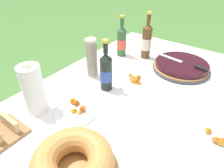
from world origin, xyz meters
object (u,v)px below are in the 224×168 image
bundt_cake (73,162)px  snack_plate_right (132,80)px  snack_plate_near (75,111)px  cider_bottle_amber (147,41)px  snack_plate_left (219,140)px  berry_tart (181,66)px  juice_bottle_red (106,72)px  cup_stack (92,58)px  paper_towel_roll (33,89)px  serving_knife (186,63)px  cider_bottle_green (122,41)px

bundt_cake → snack_plate_right: size_ratio=1.53×
snack_plate_near → cider_bottle_amber: bearing=1.1°
snack_plate_left → bundt_cake: bearing=138.9°
berry_tart → juice_bottle_red: bearing=149.7°
cider_bottle_amber → snack_plate_right: 0.40m
cup_stack → snack_plate_right: cup_stack is taller
berry_tart → snack_plate_near: snack_plate_near is taller
berry_tart → paper_towel_roll: 0.99m
bundt_cake → snack_plate_near: bundt_cake is taller
berry_tart → paper_towel_roll: paper_towel_roll is taller
berry_tart → bundt_cake: size_ratio=1.15×
serving_knife → cup_stack: bearing=50.3°
snack_plate_left → serving_knife: bearing=33.0°
snack_plate_left → paper_towel_roll: bearing=112.1°
cider_bottle_green → snack_plate_near: cider_bottle_green is taller
juice_bottle_red → paper_towel_roll: bearing=155.1°
snack_plate_left → snack_plate_right: 0.60m
cup_stack → snack_plate_right: 0.30m
bundt_cake → cider_bottle_green: cider_bottle_green is taller
snack_plate_left → snack_plate_near: bearing=109.9°
snack_plate_left → snack_plate_right: snack_plate_right is taller
snack_plate_left → snack_plate_right: size_ratio=0.95×
berry_tart → juice_bottle_red: juice_bottle_red is taller
cider_bottle_green → snack_plate_right: size_ratio=1.41×
snack_plate_right → paper_towel_roll: 0.61m
snack_plate_near → snack_plate_left: (0.24, -0.66, 0.00)m
berry_tart → snack_plate_left: size_ratio=1.85×
snack_plate_right → paper_towel_roll: paper_towel_roll is taller
bundt_cake → cup_stack: bearing=35.0°
cider_bottle_green → cider_bottle_amber: (0.08, -0.18, 0.02)m
berry_tart → bundt_cake: 1.02m
bundt_cake → paper_towel_roll: (0.14, 0.41, 0.08)m
bundt_cake → snack_plate_left: bearing=-41.1°
paper_towel_roll → berry_tart: bearing=-28.0°
snack_plate_near → paper_towel_roll: paper_towel_roll is taller
cup_stack → snack_plate_right: (0.10, -0.26, -0.12)m
bundt_cake → juice_bottle_red: bearing=24.9°
cider_bottle_amber → snack_plate_near: 0.81m
juice_bottle_red → cider_bottle_green: bearing=23.0°
cider_bottle_amber → snack_plate_right: cider_bottle_amber is taller
cup_stack → snack_plate_left: 0.84m
cup_stack → paper_towel_roll: size_ratio=1.00×
snack_plate_near → snack_plate_left: size_ratio=1.09×
cup_stack → paper_towel_roll: 0.43m
cider_bottle_green → serving_knife: bearing=-84.3°
cider_bottle_green → cup_stack: bearing=-176.3°
cup_stack → cider_bottle_amber: cider_bottle_amber is taller
serving_knife → paper_towel_roll: (-0.87, 0.49, 0.07)m
serving_knife → cider_bottle_amber: 0.34m
snack_plate_right → cup_stack: bearing=110.6°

